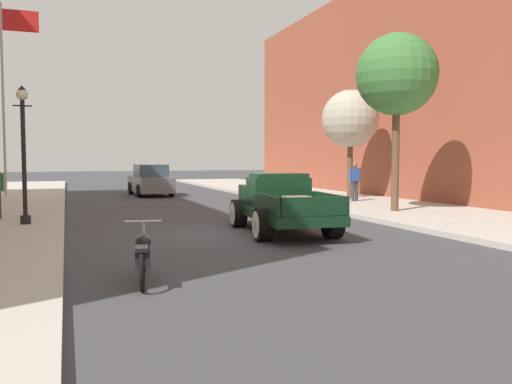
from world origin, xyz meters
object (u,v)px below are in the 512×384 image
at_px(street_lamp_near, 23,144).
at_px(street_tree_nearest, 397,75).
at_px(motorcycle_parked, 143,254).
at_px(street_tree_second, 350,119).
at_px(pedestrian_sidewalk_right, 355,179).
at_px(flagpole, 8,78).
at_px(hotrod_truck_dark_green, 279,204).
at_px(car_background_grey, 150,181).

distance_m(street_lamp_near, street_tree_nearest, 12.17).
height_order(motorcycle_parked, street_tree_second, street_tree_second).
height_order(pedestrian_sidewalk_right, street_lamp_near, street_lamp_near).
height_order(pedestrian_sidewalk_right, street_tree_second, street_tree_second).
bearing_deg(street_tree_second, motorcycle_parked, -130.67).
xyz_separation_m(flagpole, street_tree_second, (14.91, -6.21, -1.98)).
xyz_separation_m(hotrod_truck_dark_green, motorcycle_parked, (-4.32, -4.75, -0.31)).
xyz_separation_m(hotrod_truck_dark_green, street_tree_nearest, (5.35, 2.42, 4.09)).
xyz_separation_m(pedestrian_sidewalk_right, street_tree_second, (0.76, 1.78, 2.71)).
relative_size(hotrod_truck_dark_green, street_lamp_near, 1.31).
xyz_separation_m(motorcycle_parked, pedestrian_sidewalk_right, (10.50, 11.33, 0.64)).
height_order(street_lamp_near, street_tree_nearest, street_tree_nearest).
distance_m(hotrod_truck_dark_green, flagpole, 17.34).
bearing_deg(street_lamp_near, hotrod_truck_dark_green, -22.58).
relative_size(motorcycle_parked, street_tree_nearest, 0.34).
distance_m(car_background_grey, street_tree_second, 11.06).
bearing_deg(pedestrian_sidewalk_right, street_lamp_near, -163.18).
bearing_deg(motorcycle_parked, street_tree_second, 49.33).
distance_m(motorcycle_parked, pedestrian_sidewalk_right, 15.46).
height_order(car_background_grey, flagpole, flagpole).
distance_m(motorcycle_parked, street_tree_second, 17.60).
xyz_separation_m(hotrod_truck_dark_green, car_background_grey, (-1.23, 15.16, 0.01)).
relative_size(motorcycle_parked, street_tree_second, 0.42).
relative_size(car_background_grey, street_lamp_near, 1.14).
bearing_deg(motorcycle_parked, street_lamp_near, 106.71).
distance_m(street_lamp_near, flagpole, 12.39).
xyz_separation_m(motorcycle_parked, street_tree_second, (11.26, 13.11, 3.35)).
bearing_deg(pedestrian_sidewalk_right, street_tree_nearest, -101.25).
relative_size(street_lamp_near, flagpole, 0.42).
bearing_deg(motorcycle_parked, pedestrian_sidewalk_right, 47.18).
height_order(hotrod_truck_dark_green, flagpole, flagpole).
distance_m(street_tree_nearest, street_tree_second, 6.24).
distance_m(motorcycle_parked, flagpole, 20.36).
height_order(hotrod_truck_dark_green, street_tree_second, street_tree_second).
height_order(car_background_grey, street_tree_second, street_tree_second).
bearing_deg(motorcycle_parked, flagpole, 100.70).
bearing_deg(street_lamp_near, motorcycle_parked, -73.29).
distance_m(hotrod_truck_dark_green, street_tree_nearest, 7.15).
bearing_deg(car_background_grey, pedestrian_sidewalk_right, -49.19).
relative_size(pedestrian_sidewalk_right, flagpole, 0.18).
xyz_separation_m(pedestrian_sidewalk_right, flagpole, (-14.15, 7.98, 4.68)).
bearing_deg(car_background_grey, hotrod_truck_dark_green, -85.35).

